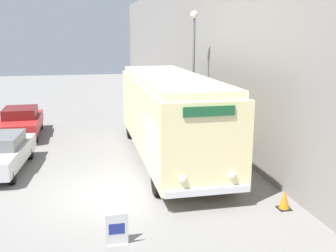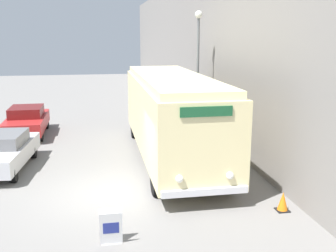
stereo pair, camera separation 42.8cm
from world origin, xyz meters
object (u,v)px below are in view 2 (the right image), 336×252
object	(u,v)px
parked_car_near	(3,151)
streetlamp	(198,56)
sign_board	(111,228)
parked_car_mid	(27,121)
traffic_cone	(283,202)
vintage_bus	(172,113)

from	to	relation	value
parked_car_near	streetlamp	bearing A→B (deg)	27.67
sign_board	parked_car_mid	world-z (taller)	parked_car_mid
sign_board	traffic_cone	bearing A→B (deg)	11.21
sign_board	parked_car_near	distance (m)	7.25
vintage_bus	traffic_cone	world-z (taller)	vintage_bus
parked_car_near	parked_car_mid	size ratio (longest dim) A/B	1.04
sign_board	parked_car_near	size ratio (longest dim) A/B	0.20
sign_board	parked_car_mid	distance (m)	12.06
sign_board	streetlamp	xyz separation A→B (m)	(4.58, 9.60, 3.54)
vintage_bus	sign_board	xyz separation A→B (m)	(-2.70, -6.41, -1.49)
sign_board	parked_car_mid	size ratio (longest dim) A/B	0.21
streetlamp	parked_car_near	bearing A→B (deg)	-157.77
vintage_bus	streetlamp	distance (m)	4.23
vintage_bus	traffic_cone	distance (m)	6.09
vintage_bus	traffic_cone	bearing A→B (deg)	-67.75
sign_board	streetlamp	bearing A→B (deg)	64.49
sign_board	traffic_cone	distance (m)	5.02
streetlamp	vintage_bus	bearing A→B (deg)	-120.53
vintage_bus	parked_car_near	bearing A→B (deg)	-178.10
vintage_bus	streetlamp	size ratio (longest dim) A/B	1.69
streetlamp	parked_car_near	xyz separation A→B (m)	(-8.32, -3.40, -3.25)
streetlamp	parked_car_near	size ratio (longest dim) A/B	1.40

